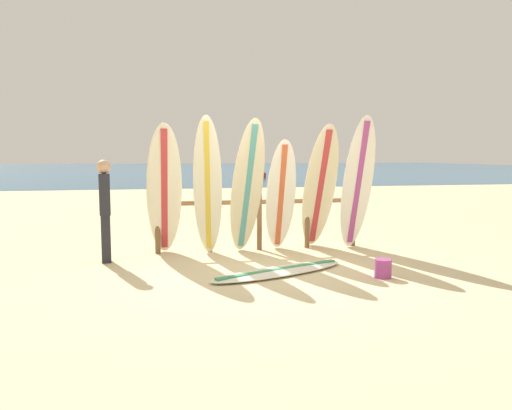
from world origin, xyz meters
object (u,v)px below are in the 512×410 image
Objects in this scene: surfboard_leaning_left at (208,187)px; surfboard_lying_on_sand at (279,271)px; surfboard_rack at (259,214)px; surfboard_leaning_center at (281,196)px; beachgoer_standing at (105,206)px; surfboard_leaning_center_right at (320,188)px; sand_bucket at (383,268)px; surfboard_leaning_center_left at (247,188)px; small_boat_offshore at (250,174)px; surfboard_leaning_far_left at (164,191)px; surfboard_leaning_right at (358,184)px.

surfboard_leaning_left is 1.02× the size of surfboard_lying_on_sand.
surfboard_rack is 0.55m from surfboard_leaning_center.
beachgoer_standing is (-2.51, 1.27, 0.86)m from surfboard_lying_on_sand.
sand_bucket is at bearing -83.38° from surfboard_leaning_center_right.
surfboard_leaning_center is (1.28, 0.12, -0.18)m from surfboard_leaning_left.
surfboard_leaning_left is 0.67m from surfboard_leaning_center_left.
small_boat_offshore is (5.16, 29.68, -0.73)m from surfboard_leaning_center.
surfboard_leaning_left is 0.70× the size of small_boat_offshore.
surfboard_leaning_far_left is 8.56× the size of sand_bucket.
surfboard_leaning_far_left is 0.98m from beachgoer_standing.
surfboard_leaning_far_left is 3.36m from surfboard_leaning_right.
beachgoer_standing is 6.29× the size of sand_bucket.
surfboard_leaning_right is 0.72× the size of small_boat_offshore.
sand_bucket is (1.56, -1.90, -1.02)m from surfboard_leaning_center_left.
surfboard_lying_on_sand is (-0.41, -1.50, -0.95)m from surfboard_leaning_center.
surfboard_leaning_center is at bearing 74.86° from surfboard_lying_on_sand.
sand_bucket is at bearing -61.20° from surfboard_rack.
surfboard_leaning_center_left is (1.37, -0.14, 0.04)m from surfboard_leaning_far_left.
surfboard_leaning_center is at bearing -99.86° from small_boat_offshore.
surfboard_lying_on_sand is 31.67m from small_boat_offshore.
surfboard_leaning_center_right reaches higher than surfboard_leaning_far_left.
surfboard_leaning_center_left reaches higher than small_boat_offshore.
surfboard_leaning_left reaches higher than surfboard_leaning_center_left.
surfboard_leaning_center_right is 2.26m from sand_bucket.
small_boat_offshore is 12.85× the size of sand_bucket.
surfboard_leaning_center_left is at bearing -126.45° from surfboard_rack.
surfboard_leaning_center_left reaches higher than sand_bucket.
surfboard_leaning_center is 1.82m from surfboard_lying_on_sand.
surfboard_leaning_right is at bearing -0.25° from surfboard_leaning_center_left.
surfboard_leaning_right reaches higher than small_boat_offshore.
surfboard_leaning_right is at bearing 1.38° from beachgoer_standing.
surfboard_rack is at bearing 53.55° from surfboard_leaning_center_left.
surfboard_rack is 1.17m from surfboard_leaning_left.
surfboard_leaning_left is at bearing -11.86° from surfboard_leaning_far_left.
surfboard_rack reaches higher than surfboard_lying_on_sand.
sand_bucket is at bearing -24.86° from beachgoer_standing.
surfboard_leaning_left is 0.98× the size of surfboard_leaning_right.
sand_bucket is at bearing -102.53° from surfboard_leaning_right.
surfboard_leaning_center_left reaches higher than surfboard_leaning_center_right.
surfboard_leaning_center reaches higher than sand_bucket.
surfboard_rack is 0.71m from surfboard_leaning_center_left.
surfboard_leaning_center_right is 0.94× the size of surfboard_leaning_right.
surfboard_leaning_center_left is at bearing -174.81° from surfboard_leaning_center_right.
small_boat_offshore is at bearing 79.45° from surfboard_rack.
small_boat_offshore is at bearing 82.75° from surfboard_leaning_right.
sand_bucket is at bearing -40.29° from surfboard_leaning_left.
surfboard_leaning_center_left is (0.67, 0.01, -0.02)m from surfboard_leaning_left.
surfboard_leaning_right reaches higher than surfboard_leaning_far_left.
surfboard_leaning_far_left reaches higher than small_boat_offshore.
surfboard_rack is 1.82m from surfboard_leaning_right.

